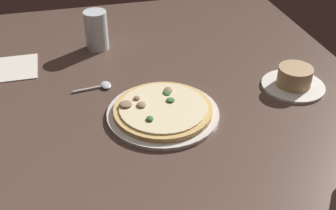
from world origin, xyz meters
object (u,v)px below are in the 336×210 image
at_px(ramekin_on_saucer, 294,80).
at_px(pizza_main, 163,111).
at_px(paper_menu, 7,69).
at_px(water_glass, 97,33).
at_px(spoon, 101,86).

bearing_deg(ramekin_on_saucer, pizza_main, -83.77).
bearing_deg(paper_menu, pizza_main, 49.82).
xyz_separation_m(pizza_main, water_glass, (-0.40, -0.11, 0.04)).
bearing_deg(pizza_main, water_glass, -164.07).
distance_m(pizza_main, paper_menu, 0.50).
bearing_deg(ramekin_on_saucer, spoon, -103.70).
height_order(water_glass, paper_menu, water_glass).
bearing_deg(ramekin_on_saucer, water_glass, -126.51).
relative_size(water_glass, paper_menu, 0.70).
xyz_separation_m(paper_menu, spoon, (0.16, 0.25, 0.00)).
xyz_separation_m(water_glass, spoon, (0.23, -0.02, -0.05)).
bearing_deg(paper_menu, water_glass, 105.10).
relative_size(paper_menu, spoon, 1.62).
height_order(pizza_main, ramekin_on_saucer, ramekin_on_saucer).
bearing_deg(paper_menu, ramekin_on_saucer, 69.40).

